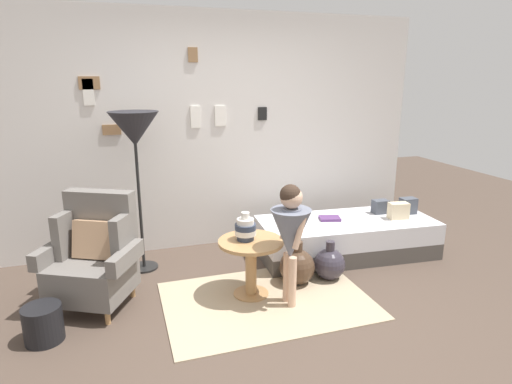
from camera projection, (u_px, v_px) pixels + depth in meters
name	position (u px, v px, depth m)	size (l,w,h in m)	color
ground_plane	(275.00, 328.00, 3.37)	(12.00, 12.00, 0.00)	#4C3D33
gallery_wall	(216.00, 132.00, 4.83)	(4.80, 0.12, 2.60)	silver
rug	(267.00, 300.00, 3.77)	(1.78, 1.23, 0.01)	tan
armchair	(95.00, 256.00, 3.63)	(0.90, 0.82, 0.97)	tan
daybed	(346.00, 237.00, 4.72)	(1.95, 0.94, 0.40)	#4C4742
pillow_head	(408.00, 206.00, 4.87)	(0.18, 0.12, 0.18)	#474C56
pillow_mid	(398.00, 211.00, 4.70)	(0.21, 0.12, 0.18)	beige
pillow_back	(380.00, 207.00, 4.89)	(0.17, 0.12, 0.15)	#474C56
side_table	(251.00, 256.00, 3.78)	(0.58, 0.58, 0.53)	tan
vase_striped	(245.00, 229.00, 3.73)	(0.19, 0.19, 0.25)	#2D384C
floor_lamp	(135.00, 133.00, 4.07)	(0.48, 0.48, 1.59)	black
person_child	(291.00, 230.00, 3.55)	(0.34, 0.34, 1.07)	#D8AD8E
book_on_daybed	(330.00, 218.00, 4.67)	(0.22, 0.16, 0.03)	#5C3671
demijohn_near	(297.00, 266.00, 4.06)	(0.34, 0.34, 0.42)	#473323
demijohn_far	(329.00, 264.00, 4.15)	(0.30, 0.30, 0.39)	#332D38
magazine_basket	(43.00, 324.00, 3.17)	(0.28, 0.28, 0.28)	black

